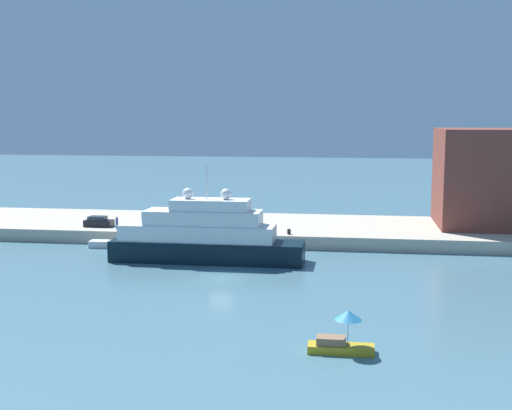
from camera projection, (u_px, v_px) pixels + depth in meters
name	position (u px, v px, depth m)	size (l,w,h in m)	color
ground	(221.00, 278.00, 69.39)	(400.00, 400.00, 0.00)	slate
quay_dock	(257.00, 229.00, 94.47)	(110.00, 19.39, 1.68)	#B7AD99
large_yacht	(204.00, 236.00, 77.19)	(22.13, 4.79, 11.05)	black
small_motorboat	(342.00, 336.00, 47.54)	(4.67, 1.96, 3.11)	#B7991E
work_barge	(109.00, 244.00, 85.46)	(4.84, 1.65, 0.87)	silver
harbor_building	(501.00, 178.00, 91.23)	(16.66, 13.73, 13.15)	brown
parked_car	(99.00, 222.00, 91.36)	(3.81, 1.80, 1.39)	black
person_figure	(117.00, 223.00, 89.48)	(0.36, 0.36, 1.67)	#334C8C
mooring_bollard	(289.00, 232.00, 85.36)	(0.46, 0.46, 0.67)	black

